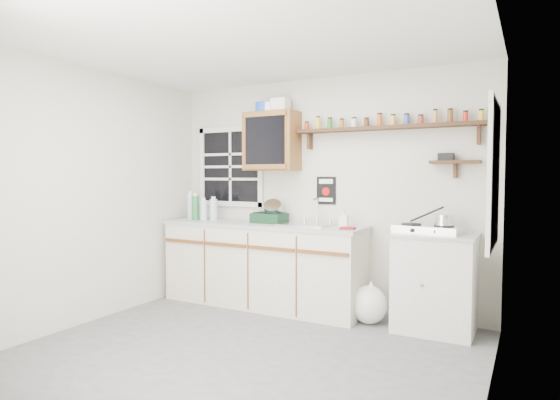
% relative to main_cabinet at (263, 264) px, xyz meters
% --- Properties ---
extents(room, '(3.64, 3.24, 2.54)m').
position_rel_main_cabinet_xyz_m(room, '(0.58, -1.30, 0.79)').
color(room, '#4E4E51').
rests_on(room, ground).
extents(main_cabinet, '(2.31, 0.63, 0.92)m').
position_rel_main_cabinet_xyz_m(main_cabinet, '(0.00, 0.00, 0.00)').
color(main_cabinet, '#B9AF9A').
rests_on(main_cabinet, floor).
extents(right_cabinet, '(0.73, 0.57, 0.91)m').
position_rel_main_cabinet_xyz_m(right_cabinet, '(1.83, 0.03, -0.01)').
color(right_cabinet, '#BBBAB4').
rests_on(right_cabinet, floor).
extents(sink, '(0.52, 0.44, 0.29)m').
position_rel_main_cabinet_xyz_m(sink, '(0.54, 0.01, 0.47)').
color(sink, silver).
rests_on(sink, main_cabinet).
extents(upper_cabinet, '(0.60, 0.32, 0.65)m').
position_rel_main_cabinet_xyz_m(upper_cabinet, '(0.03, 0.14, 1.36)').
color(upper_cabinet, brown).
rests_on(upper_cabinet, wall_back).
extents(upper_cabinet_clutter, '(0.39, 0.24, 0.14)m').
position_rel_main_cabinet_xyz_m(upper_cabinet_clutter, '(0.03, 0.14, 1.75)').
color(upper_cabinet_clutter, '#1B4CB5').
rests_on(upper_cabinet_clutter, upper_cabinet).
extents(spice_shelf, '(1.91, 0.18, 0.35)m').
position_rel_main_cabinet_xyz_m(spice_shelf, '(1.31, 0.21, 1.47)').
color(spice_shelf, black).
rests_on(spice_shelf, wall_back).
extents(secondary_shelf, '(0.45, 0.16, 0.24)m').
position_rel_main_cabinet_xyz_m(secondary_shelf, '(1.94, 0.22, 1.12)').
color(secondary_shelf, black).
rests_on(secondary_shelf, wall_back).
extents(warning_sign, '(0.22, 0.02, 0.30)m').
position_rel_main_cabinet_xyz_m(warning_sign, '(0.63, 0.29, 0.82)').
color(warning_sign, black).
rests_on(warning_sign, wall_back).
extents(window_back, '(0.93, 0.03, 0.98)m').
position_rel_main_cabinet_xyz_m(window_back, '(-0.62, 0.29, 1.09)').
color(window_back, black).
rests_on(window_back, wall_back).
extents(window_right, '(0.03, 0.78, 1.08)m').
position_rel_main_cabinet_xyz_m(window_right, '(2.37, -0.75, 0.99)').
color(window_right, black).
rests_on(window_right, wall_back).
extents(water_bottles, '(0.40, 0.15, 0.34)m').
position_rel_main_cabinet_xyz_m(water_bottles, '(-0.85, -0.00, 0.60)').
color(water_bottles, '#ADBFCA').
rests_on(water_bottles, main_cabinet).
extents(dish_rack, '(0.36, 0.28, 0.27)m').
position_rel_main_cabinet_xyz_m(dish_rack, '(0.07, 0.06, 0.54)').
color(dish_rack, black).
rests_on(dish_rack, main_cabinet).
extents(soap_bottle, '(0.09, 0.09, 0.18)m').
position_rel_main_cabinet_xyz_m(soap_bottle, '(0.93, 0.06, 0.55)').
color(soap_bottle, white).
rests_on(soap_bottle, main_cabinet).
extents(rag, '(0.15, 0.14, 0.02)m').
position_rel_main_cabinet_xyz_m(rag, '(1.03, -0.12, 0.47)').
color(rag, maroon).
rests_on(rag, main_cabinet).
extents(hotplate, '(0.61, 0.37, 0.08)m').
position_rel_main_cabinet_xyz_m(hotplate, '(1.77, 0.01, 0.49)').
color(hotplate, silver).
rests_on(hotplate, right_cabinet).
extents(saucepan, '(0.42, 0.23, 0.18)m').
position_rel_main_cabinet_xyz_m(saucepan, '(1.91, 0.01, 0.58)').
color(saucepan, silver).
rests_on(saucepan, hotplate).
extents(trash_bag, '(0.39, 0.35, 0.44)m').
position_rel_main_cabinet_xyz_m(trash_bag, '(1.24, -0.05, -0.27)').
color(trash_bag, silver).
rests_on(trash_bag, floor).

